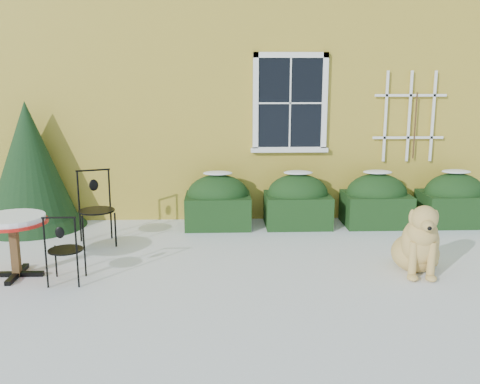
{
  "coord_description": "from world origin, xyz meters",
  "views": [
    {
      "loc": [
        -0.26,
        -5.91,
        2.37
      ],
      "look_at": [
        0.0,
        1.0,
        0.9
      ],
      "focal_mm": 40.0,
      "sensor_mm": 36.0,
      "label": 1
    }
  ],
  "objects_px": {
    "patio_chair_near": "(65,249)",
    "patio_chair_far": "(96,208)",
    "evergreen_shrub": "(30,177)",
    "dog": "(419,244)",
    "bistro_table": "(13,226)"
  },
  "relations": [
    {
      "from": "patio_chair_near",
      "to": "patio_chair_far",
      "type": "bearing_deg",
      "value": -91.43
    },
    {
      "from": "evergreen_shrub",
      "to": "dog",
      "type": "height_order",
      "value": "evergreen_shrub"
    },
    {
      "from": "bistro_table",
      "to": "patio_chair_near",
      "type": "xyz_separation_m",
      "value": [
        0.67,
        -0.24,
        -0.21
      ]
    },
    {
      "from": "evergreen_shrub",
      "to": "bistro_table",
      "type": "height_order",
      "value": "evergreen_shrub"
    },
    {
      "from": "evergreen_shrub",
      "to": "patio_chair_near",
      "type": "xyz_separation_m",
      "value": [
        1.22,
        -2.51,
        -0.39
      ]
    },
    {
      "from": "patio_chair_far",
      "to": "dog",
      "type": "distance_m",
      "value": 4.47
    },
    {
      "from": "bistro_table",
      "to": "patio_chair_near",
      "type": "bearing_deg",
      "value": -19.88
    },
    {
      "from": "evergreen_shrub",
      "to": "patio_chair_far",
      "type": "relative_size",
      "value": 1.9
    },
    {
      "from": "dog",
      "to": "patio_chair_far",
      "type": "bearing_deg",
      "value": 169.39
    },
    {
      "from": "evergreen_shrub",
      "to": "patio_chair_near",
      "type": "distance_m",
      "value": 2.81
    },
    {
      "from": "bistro_table",
      "to": "dog",
      "type": "xyz_separation_m",
      "value": [
        4.93,
        -0.08,
        -0.26
      ]
    },
    {
      "from": "bistro_table",
      "to": "dog",
      "type": "height_order",
      "value": "dog"
    },
    {
      "from": "patio_chair_far",
      "to": "dog",
      "type": "relative_size",
      "value": 1.06
    },
    {
      "from": "bistro_table",
      "to": "patio_chair_near",
      "type": "relative_size",
      "value": 0.97
    },
    {
      "from": "patio_chair_far",
      "to": "dog",
      "type": "bearing_deg",
      "value": -37.22
    }
  ]
}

